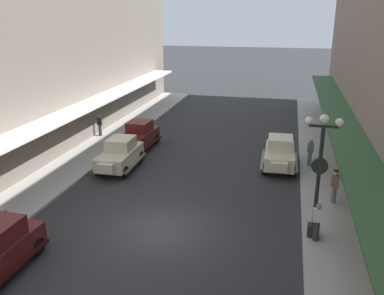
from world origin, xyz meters
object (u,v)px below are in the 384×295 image
(pedestrian_1, at_px, (335,186))
(pedestrian_3, at_px, (317,222))
(parked_car_0, at_px, (280,152))
(lamp_post_with_clock, at_px, (319,172))
(pedestrian_0, at_px, (310,152))
(fire_hydrant, at_px, (6,219))
(pedestrian_2, at_px, (100,125))
(parked_car_3, at_px, (120,153))
(parked_car_1, at_px, (139,135))

(pedestrian_1, relative_size, pedestrian_3, 1.02)
(parked_car_0, xyz_separation_m, pedestrian_3, (1.74, -8.55, 0.05))
(lamp_post_with_clock, height_order, pedestrian_0, lamp_post_with_clock)
(lamp_post_with_clock, xyz_separation_m, pedestrian_3, (0.10, -0.34, -2.00))
(fire_hydrant, height_order, pedestrian_2, pedestrian_2)
(parked_car_3, xyz_separation_m, fire_hydrant, (-1.81, -8.15, -0.38))
(parked_car_0, xyz_separation_m, pedestrian_0, (1.79, 0.31, 0.05))
(pedestrian_0, distance_m, pedestrian_1, 5.12)
(pedestrian_3, bearing_deg, parked_car_3, 150.84)
(pedestrian_0, bearing_deg, pedestrian_1, -79.22)
(parked_car_1, relative_size, lamp_post_with_clock, 0.83)
(lamp_post_with_clock, height_order, pedestrian_1, lamp_post_with_clock)
(pedestrian_1, xyz_separation_m, pedestrian_2, (-16.00, 7.92, -0.02))
(lamp_post_with_clock, relative_size, pedestrian_2, 3.15)
(parked_car_3, xyz_separation_m, pedestrian_2, (-3.95, 5.60, 0.05))
(parked_car_1, xyz_separation_m, pedestrian_2, (-3.66, 1.60, 0.05))
(parked_car_1, distance_m, pedestrian_3, 15.23)
(parked_car_1, distance_m, lamp_post_with_clock, 15.06)
(fire_hydrant, height_order, pedestrian_1, pedestrian_1)
(pedestrian_3, bearing_deg, pedestrian_1, 75.37)
(parked_car_1, bearing_deg, pedestrian_1, -27.14)
(parked_car_1, height_order, pedestrian_0, parked_car_1)
(parked_car_3, relative_size, fire_hydrant, 5.23)
(parked_car_1, xyz_separation_m, pedestrian_3, (11.34, -10.16, 0.05))
(pedestrian_1, bearing_deg, parked_car_1, 152.86)
(parked_car_0, bearing_deg, pedestrian_3, -78.49)
(parked_car_3, bearing_deg, parked_car_0, 14.40)
(parked_car_0, distance_m, pedestrian_1, 5.46)
(pedestrian_2, bearing_deg, parked_car_1, -23.59)
(parked_car_1, relative_size, parked_car_3, 1.00)
(parked_car_0, relative_size, lamp_post_with_clock, 0.83)
(pedestrian_1, xyz_separation_m, pedestrian_3, (-1.00, -3.84, -0.02))
(lamp_post_with_clock, xyz_separation_m, fire_hydrant, (-12.75, -2.33, -2.42))
(parked_car_0, relative_size, pedestrian_3, 2.61)
(parked_car_3, relative_size, pedestrian_0, 2.62)
(parked_car_3, distance_m, pedestrian_2, 6.85)
(lamp_post_with_clock, bearing_deg, pedestrian_1, 72.47)
(parked_car_3, relative_size, pedestrian_2, 2.62)
(parked_car_1, bearing_deg, pedestrian_0, -6.51)
(lamp_post_with_clock, distance_m, pedestrian_1, 4.16)
(parked_car_0, distance_m, pedestrian_0, 1.81)
(parked_car_0, distance_m, parked_car_3, 9.61)
(parked_car_0, distance_m, parked_car_1, 9.73)
(pedestrian_0, bearing_deg, parked_car_1, 173.49)
(parked_car_3, bearing_deg, pedestrian_0, 13.68)
(pedestrian_3, bearing_deg, parked_car_0, 101.51)
(parked_car_1, bearing_deg, pedestrian_3, -41.87)
(parked_car_0, bearing_deg, pedestrian_0, 9.86)
(pedestrian_0, bearing_deg, parked_car_0, -170.14)
(parked_car_0, distance_m, lamp_post_with_clock, 8.61)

